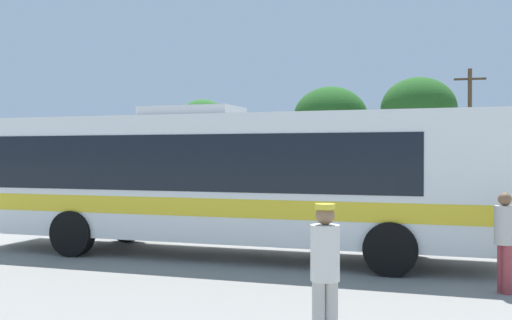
% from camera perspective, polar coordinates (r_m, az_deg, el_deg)
% --- Properties ---
extents(ground_plane, '(300.00, 300.00, 0.00)m').
position_cam_1_polar(ground_plane, '(23.68, 9.82, -5.10)').
color(ground_plane, gray).
extents(perimeter_wall, '(80.00, 0.30, 2.02)m').
position_cam_1_polar(perimeter_wall, '(36.88, 16.01, -1.51)').
color(perimeter_wall, beige).
rests_on(perimeter_wall, ground_plane).
extents(coach_bus_white_yellow, '(12.48, 4.21, 3.42)m').
position_cam_1_polar(coach_bus_white_yellow, '(14.25, -3.00, -1.45)').
color(coach_bus_white_yellow, white).
rests_on(coach_bus_white_yellow, ground_plane).
extents(attendant_by_bus_door, '(0.48, 0.48, 1.69)m').
position_cam_1_polar(attendant_by_bus_door, '(11.23, 21.87, -6.53)').
color(attendant_by_bus_door, '#99383D').
rests_on(attendant_by_bus_door, ground_plane).
extents(passenger_waiting_on_apron, '(0.49, 0.49, 1.75)m').
position_cam_1_polar(passenger_waiting_on_apron, '(7.46, 6.36, -9.77)').
color(passenger_waiting_on_apron, '#B7B2A8').
rests_on(passenger_waiting_on_apron, ground_plane).
extents(parked_car_leftmost_red, '(4.16, 2.09, 1.50)m').
position_cam_1_polar(parked_car_leftmost_red, '(37.70, -3.78, -1.77)').
color(parked_car_leftmost_red, red).
rests_on(parked_car_leftmost_red, ground_plane).
extents(parked_car_second_silver, '(4.34, 2.09, 1.41)m').
position_cam_1_polar(parked_car_second_silver, '(34.38, 4.03, -2.06)').
color(parked_car_second_silver, '#B7BABF').
rests_on(parked_car_second_silver, ground_plane).
extents(parked_car_third_red, '(4.59, 2.15, 1.43)m').
position_cam_1_polar(parked_car_third_red, '(33.33, 15.61, -2.15)').
color(parked_car_third_red, red).
rests_on(parked_car_third_red, ground_plane).
extents(utility_pole_far, '(1.78, 0.53, 7.30)m').
position_cam_1_polar(utility_pole_far, '(38.30, 19.04, 2.77)').
color(utility_pole_far, '#4C3823').
rests_on(utility_pole_far, ground_plane).
extents(roadside_tree_left, '(3.62, 3.62, 6.29)m').
position_cam_1_polar(roadside_tree_left, '(45.24, -4.90, 3.60)').
color(roadside_tree_left, brown).
rests_on(roadside_tree_left, ground_plane).
extents(roadside_tree_midleft, '(5.23, 5.23, 7.05)m').
position_cam_1_polar(roadside_tree_midleft, '(43.90, 6.86, 3.81)').
color(roadside_tree_midleft, brown).
rests_on(roadside_tree_midleft, ground_plane).
extents(roadside_tree_midright, '(4.75, 4.75, 7.19)m').
position_cam_1_polar(roadside_tree_midright, '(40.69, 14.70, 4.53)').
color(roadside_tree_midright, brown).
rests_on(roadside_tree_midright, ground_plane).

